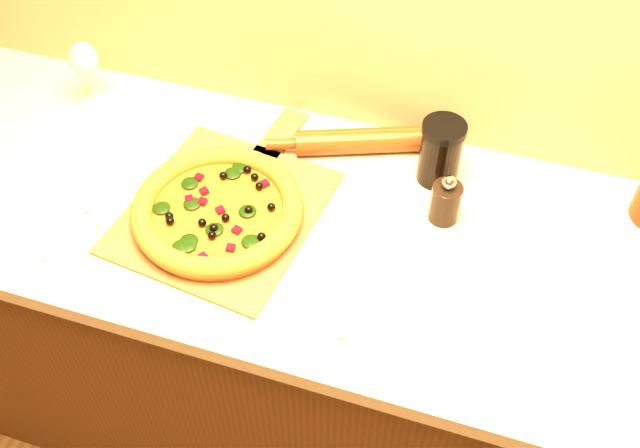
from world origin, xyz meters
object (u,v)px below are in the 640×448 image
(pizza, at_px, (218,210))
(pepper_grinder, at_px, (446,201))
(rolling_pin, at_px, (361,141))
(dark_jar, at_px, (440,152))
(wine_glass, at_px, (85,61))
(pizza_peel, at_px, (227,206))

(pizza, distance_m, pepper_grinder, 0.46)
(rolling_pin, distance_m, dark_jar, 0.19)
(pepper_grinder, height_order, dark_jar, dark_jar)
(wine_glass, bearing_deg, dark_jar, -0.47)
(pizza, height_order, wine_glass, wine_glass)
(rolling_pin, bearing_deg, pizza, -127.12)
(rolling_pin, height_order, dark_jar, dark_jar)
(pizza_peel, height_order, rolling_pin, rolling_pin)
(pizza_peel, relative_size, dark_jar, 3.91)
(pizza, bearing_deg, pizza_peel, 86.89)
(pizza_peel, bearing_deg, pizza, -86.06)
(pizza_peel, relative_size, pizza, 1.66)
(pizza, relative_size, wine_glass, 2.17)
(pizza_peel, height_order, pepper_grinder, pepper_grinder)
(wine_glass, bearing_deg, pizza, -31.39)
(pepper_grinder, relative_size, wine_glass, 0.73)
(pizza, distance_m, wine_glass, 0.51)
(pizza, relative_size, rolling_pin, 0.86)
(rolling_pin, relative_size, wine_glass, 2.51)
(pepper_grinder, height_order, rolling_pin, pepper_grinder)
(pizza_peel, distance_m, wine_glass, 0.50)
(pizza_peel, xyz_separation_m, pepper_grinder, (0.43, 0.11, 0.04))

